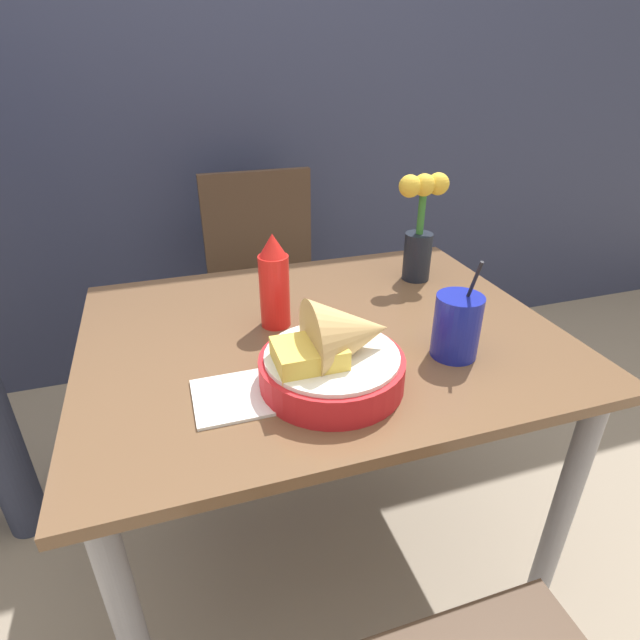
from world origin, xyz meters
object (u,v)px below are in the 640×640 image
Objects in this scene: ketchup_bottle at (274,283)px; drink_cup at (456,328)px; chair_far_window at (265,278)px; flower_vase at (420,226)px; food_basket at (337,355)px.

ketchup_bottle is 0.39m from drink_cup.
chair_far_window is 0.99m from drink_cup.
drink_cup is (0.31, -0.23, -0.04)m from ketchup_bottle.
flower_vase reaches higher than drink_cup.
drink_cup is (0.26, 0.02, -0.00)m from food_basket.
food_basket is 1.26× the size of drink_cup.
ketchup_bottle is 0.45m from flower_vase.
chair_far_window is at bearing 80.48° from ketchup_bottle.
flower_vase reaches higher than food_basket.
flower_vase is (0.42, 0.14, 0.04)m from ketchup_bottle.
flower_vase is (0.37, 0.40, 0.08)m from food_basket.
ketchup_bottle reaches higher than drink_cup.
food_basket is at bearing -132.79° from flower_vase.
ketchup_bottle is 0.76× the size of flower_vase.
flower_vase reaches higher than chair_far_window.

